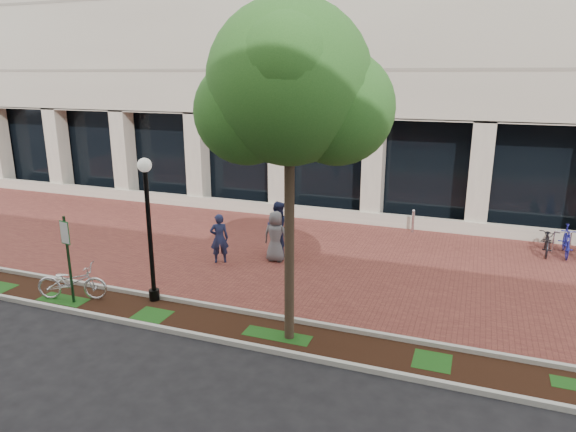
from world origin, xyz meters
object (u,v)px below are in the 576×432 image
(parking_sign, at_px, (67,249))
(locked_bicycle, at_px, (72,282))
(pedestrian_left, at_px, (219,238))
(street_tree, at_px, (292,94))
(lamppost, at_px, (149,222))
(pedestrian_right, at_px, (276,236))
(bollard, at_px, (413,221))
(pedestrian_mid, at_px, (278,228))

(parking_sign, bearing_deg, locked_bicycle, 140.26)
(parking_sign, relative_size, pedestrian_left, 1.47)
(street_tree, bearing_deg, parking_sign, -177.32)
(lamppost, bearing_deg, pedestrian_right, 63.58)
(street_tree, bearing_deg, bollard, 80.45)
(parking_sign, xyz_separation_m, street_tree, (6.07, 0.28, 3.96))
(lamppost, bearing_deg, parking_sign, -154.86)
(street_tree, relative_size, pedestrian_right, 4.43)
(locked_bicycle, bearing_deg, lamppost, -90.25)
(street_tree, height_order, locked_bicycle, street_tree)
(parking_sign, relative_size, lamppost, 0.62)
(pedestrian_right, bearing_deg, pedestrian_left, 25.41)
(lamppost, bearing_deg, locked_bicycle, -161.26)
(pedestrian_left, relative_size, pedestrian_mid, 0.88)
(street_tree, xyz_separation_m, pedestrian_left, (-3.83, 3.77, -4.67))
(street_tree, relative_size, locked_bicycle, 3.91)
(street_tree, height_order, pedestrian_mid, street_tree)
(parking_sign, height_order, locked_bicycle, parking_sign)
(pedestrian_mid, bearing_deg, locked_bicycle, 67.92)
(pedestrian_mid, bearing_deg, lamppost, 82.82)
(parking_sign, height_order, street_tree, street_tree)
(parking_sign, relative_size, bollard, 2.59)
(bollard, bearing_deg, street_tree, -99.55)
(locked_bicycle, relative_size, bollard, 2.05)
(lamppost, bearing_deg, pedestrian_mid, 68.27)
(street_tree, height_order, pedestrian_left, street_tree)
(street_tree, distance_m, pedestrian_right, 6.85)
(pedestrian_right, bearing_deg, lamppost, 64.01)
(street_tree, relative_size, bollard, 8.02)
(pedestrian_mid, bearing_deg, pedestrian_left, 57.08)
(pedestrian_left, height_order, pedestrian_right, pedestrian_right)
(bollard, bearing_deg, pedestrian_left, -134.64)
(lamppost, height_order, locked_bicycle, lamppost)
(pedestrian_left, bearing_deg, bollard, -165.23)
(street_tree, bearing_deg, pedestrian_mid, 114.65)
(locked_bicycle, distance_m, pedestrian_right, 6.13)
(street_tree, relative_size, pedestrian_mid, 4.01)
(pedestrian_mid, height_order, pedestrian_right, pedestrian_mid)
(pedestrian_left, height_order, bollard, pedestrian_left)
(lamppost, relative_size, locked_bicycle, 2.04)
(pedestrian_left, distance_m, pedestrian_right, 1.79)
(lamppost, bearing_deg, bollard, 56.47)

